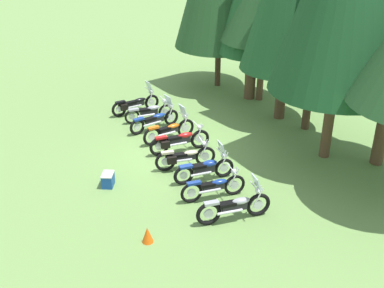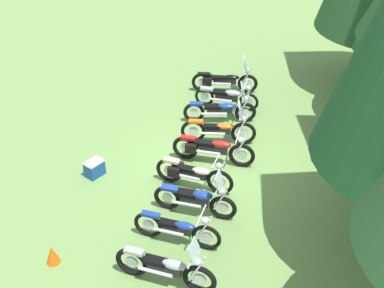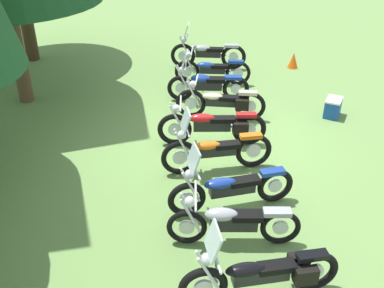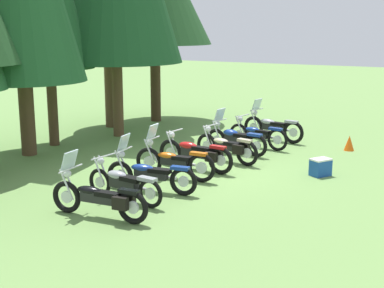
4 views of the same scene
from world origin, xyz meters
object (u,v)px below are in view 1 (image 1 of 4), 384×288
Objects in this scene: pine_tree_4 at (319,4)px; picnic_cooler at (108,180)px; motorcycle_5 at (184,157)px; motorcycle_8 at (235,206)px; motorcycle_6 at (205,168)px; motorcycle_1 at (149,112)px; motorcycle_2 at (155,120)px; traffic_cone at (147,235)px; motorcycle_4 at (179,141)px; motorcycle_7 at (214,187)px; motorcycle_3 at (170,130)px; motorcycle_0 at (135,104)px.

picnic_cooler is at bearing -87.27° from pine_tree_4.
motorcycle_8 is (3.43, -0.13, 0.03)m from motorcycle_5.
motorcycle_6 reaches higher than motorcycle_5.
motorcycle_6 is 0.93× the size of motorcycle_8.
pine_tree_4 is at bearing 24.49° from motorcycle_6.
motorcycle_1 is 1.00× the size of motorcycle_6.
motorcycle_2 is 7.37m from traffic_cone.
pine_tree_4 is 12.24× the size of picnic_cooler.
motorcycle_2 reaches higher than motorcycle_1.
motorcycle_4 is (2.26, -0.06, 0.02)m from motorcycle_2.
motorcycle_6 reaches higher than motorcycle_7.
motorcycle_3 reaches higher than motorcycle_4.
traffic_cone is (2.08, -3.02, -0.23)m from motorcycle_6.
motorcycle_5 is 0.94× the size of motorcycle_8.
motorcycle_1 is 0.95× the size of motorcycle_3.
motorcycle_7 is at bearing -92.07° from motorcycle_4.
motorcycle_5 is 7.59m from pine_tree_4.
picnic_cooler is at bearing -124.11° from motorcycle_0.
motorcycle_2 is 4.61m from picnic_cooler.
motorcycle_2 reaches higher than motorcycle_4.
traffic_cone is at bearing -0.64° from picnic_cooler.
motorcycle_5 is 3.45× the size of picnic_cooler.
motorcycle_5 reaches higher than motorcycle_7.
pine_tree_4 is (4.89, 5.61, 4.62)m from motorcycle_0.
motorcycle_5 is at bearing -102.31° from motorcycle_4.
motorcycle_7 is at bearing -96.93° from motorcycle_0.
motorcycle_7 is at bearing -79.27° from motorcycle_5.
traffic_cone is at bearing -123.53° from motorcycle_2.
motorcycle_3 is at bearing 94.68° from motorcycle_8.
motorcycle_8 is (4.63, -0.53, 0.01)m from motorcycle_4.
motorcycle_4 is 1.12× the size of motorcycle_7.
motorcycle_2 is at bearing -91.42° from motorcycle_0.
motorcycle_2 is at bearing -117.42° from pine_tree_4.
motorcycle_2 is at bearing 135.58° from picnic_cooler.
motorcycle_3 is 3.31m from motorcycle_6.
motorcycle_8 is at bearing -102.20° from motorcycle_2.
pine_tree_4 is (1.64, 5.48, 4.60)m from motorcycle_3.
motorcycle_3 is at bearing -106.63° from pine_tree_4.
motorcycle_1 is 4.48× the size of traffic_cone.
motorcycle_0 is 2.02m from motorcycle_2.
motorcycle_1 is 0.90m from motorcycle_2.
motorcycle_6 is (4.53, -0.24, 0.02)m from motorcycle_2.
motorcycle_1 is at bearing 94.20° from motorcycle_7.
motorcycle_1 is at bearing -124.86° from pine_tree_4.
motorcycle_8 is 2.69m from traffic_cone.
motorcycle_6 is 4.48× the size of traffic_cone.
motorcycle_5 is at bearing 110.08° from motorcycle_6.
motorcycle_4 reaches higher than motorcycle_7.
motorcycle_3 reaches higher than picnic_cooler.
motorcycle_3 is 0.98× the size of motorcycle_8.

